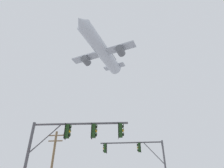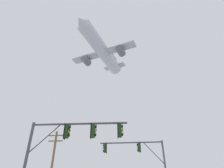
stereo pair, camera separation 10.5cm
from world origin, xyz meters
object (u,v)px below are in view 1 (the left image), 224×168
object	(u,v)px
utility_pole	(52,167)
signal_pole_far	(142,158)
signal_pole_near	(69,141)
airplane	(102,51)

from	to	relation	value
utility_pole	signal_pole_far	bearing A→B (deg)	-15.50
signal_pole_near	utility_pole	size ratio (longest dim) A/B	0.74
signal_pole_far	utility_pole	size ratio (longest dim) A/B	0.75
utility_pole	airplane	size ratio (longest dim) A/B	0.38
signal_pole_far	signal_pole_near	bearing A→B (deg)	-121.67
signal_pole_near	utility_pole	xyz separation A→B (m)	(-5.31, 11.28, 0.08)
airplane	utility_pole	bearing A→B (deg)	-99.68
signal_pole_near	utility_pole	distance (m)	12.47
signal_pole_far	utility_pole	distance (m)	10.88
airplane	signal_pole_far	bearing A→B (deg)	-68.60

